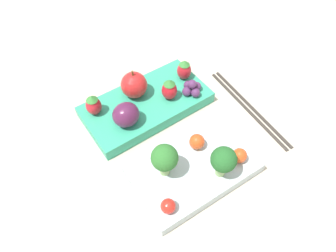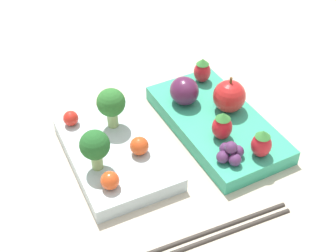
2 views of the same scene
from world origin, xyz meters
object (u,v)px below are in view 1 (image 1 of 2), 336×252
cherry_tomato_1 (240,156)px  plum (126,115)px  bento_box_savoury (193,168)px  apple (136,84)px  broccoli_floret_1 (165,159)px  grape_cluster (192,88)px  bento_box_fruit (146,104)px  cherry_tomato_0 (168,206)px  strawberry_0 (93,105)px  broccoli_floret_0 (223,160)px  chopsticks_pair (249,107)px  strawberry_1 (184,70)px  strawberry_2 (169,89)px  cherry_tomato_2 (197,142)px

cherry_tomato_1 → plum: 0.19m
bento_box_savoury → apple: bearing=-90.9°
broccoli_floret_1 → grape_cluster: broccoli_floret_1 is taller
bento_box_fruit → cherry_tomato_1: 0.19m
cherry_tomato_0 → cherry_tomato_1: (-0.13, -0.01, 0.00)m
strawberry_0 → broccoli_floret_0: bearing=116.0°
strawberry_0 → plum: (-0.03, 0.05, 0.00)m
broccoli_floret_0 → cherry_tomato_1: size_ratio=2.51×
bento_box_savoury → grape_cluster: size_ratio=4.82×
strawberry_0 → chopsticks_pair: 0.28m
broccoli_floret_1 → strawberry_1: bearing=-133.7°
apple → grape_cluster: (-0.08, 0.05, -0.01)m
bento_box_savoury → broccoli_floret_1: (0.04, -0.01, 0.05)m
bento_box_savoury → strawberry_2: (-0.05, -0.13, 0.03)m
apple → plum: size_ratio=1.22×
broccoli_floret_1 → strawberry_1: 0.20m
strawberry_0 → chopsticks_pair: (-0.24, 0.13, -0.04)m
strawberry_1 → plum: size_ratio=0.90×
cherry_tomato_0 → strawberry_2: size_ratio=0.50×
cherry_tomato_1 → chopsticks_pair: (-0.10, -0.08, -0.03)m
strawberry_0 → strawberry_2: (-0.12, 0.04, 0.00)m
broccoli_floret_0 → cherry_tomato_0: broccoli_floret_0 is taller
bento_box_fruit → plum: size_ratio=5.00×
bento_box_fruit → strawberry_0: size_ratio=5.58×
strawberry_1 → strawberry_2: (0.05, 0.03, 0.00)m
bento_box_fruit → strawberry_2: strawberry_2 is taller
grape_cluster → chopsticks_pair: bearing=135.8°
broccoli_floret_0 → cherry_tomato_0: bearing=2.1°
broccoli_floret_1 → strawberry_0: 0.17m
bento_box_savoury → strawberry_0: strawberry_0 is taller
cherry_tomato_0 → cherry_tomato_2: (-0.09, -0.06, 0.00)m
apple → strawberry_1: apple is taller
bento_box_savoury → bento_box_fruit: size_ratio=0.84×
bento_box_savoury → grape_cluster: (-0.09, -0.12, 0.02)m
bento_box_fruit → cherry_tomato_0: bearing=67.1°
bento_box_savoury → cherry_tomato_0: bearing=27.2°
broccoli_floret_0 → cherry_tomato_1: bearing=-176.6°
cherry_tomato_2 → strawberry_2: 0.11m
broccoli_floret_0 → strawberry_1: bearing=-110.8°
cherry_tomato_2 → apple: bearing=-82.1°
broccoli_floret_0 → broccoli_floret_1: bearing=-35.4°
plum → chopsticks_pair: (-0.21, 0.08, -0.04)m
strawberry_1 → apple: bearing=-8.2°
bento_box_fruit → plum: (0.05, 0.02, 0.03)m
apple → chopsticks_pair: bearing=141.6°
broccoli_floret_1 → cherry_tomato_1: bearing=156.7°
broccoli_floret_0 → cherry_tomato_0: 0.10m
strawberry_1 → strawberry_2: 0.06m
cherry_tomato_1 → plum: (0.11, -0.16, 0.01)m
cherry_tomato_0 → strawberry_2: strawberry_2 is taller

